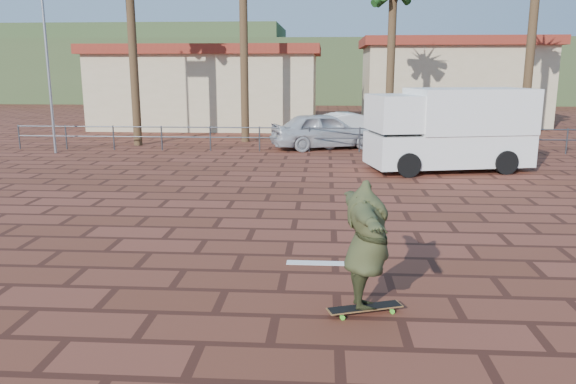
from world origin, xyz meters
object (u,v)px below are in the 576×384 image
(car_white, at_px, (355,130))
(skateboarder, at_px, (367,245))
(car_silver, at_px, (324,130))
(longboard, at_px, (365,308))
(campervan, at_px, (450,128))

(car_white, bearing_deg, skateboarder, 161.67)
(skateboarder, height_order, car_silver, skateboarder)
(longboard, xyz_separation_m, car_white, (0.69, 16.90, 0.63))
(skateboarder, distance_m, campervan, 11.88)
(longboard, bearing_deg, skateboarder, -109.19)
(car_silver, bearing_deg, skateboarder, 162.94)
(longboard, relative_size, car_silver, 0.24)
(car_silver, bearing_deg, campervan, -159.13)
(campervan, relative_size, car_white, 1.25)
(longboard, height_order, campervan, campervan)
(skateboarder, relative_size, campervan, 0.40)
(car_silver, relative_size, car_white, 1.02)
(campervan, height_order, car_silver, campervan)
(skateboarder, xyz_separation_m, car_white, (0.69, 16.90, -0.26))
(longboard, distance_m, skateboarder, 0.90)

